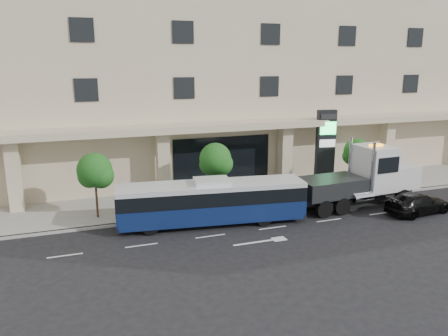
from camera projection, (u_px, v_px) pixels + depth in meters
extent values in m
plane|color=black|center=(262.00, 220.00, 28.09)|extent=(120.00, 120.00, 0.00)
cube|color=gray|center=(235.00, 197.00, 32.66)|extent=(120.00, 6.00, 0.15)
cube|color=gray|center=(251.00, 209.00, 29.91)|extent=(120.00, 0.30, 0.15)
cube|color=#C2B091|center=(195.00, 61.00, 39.96)|extent=(60.00, 15.00, 20.00)
cube|color=#C2B091|center=(227.00, 126.00, 33.11)|extent=(60.00, 2.80, 0.50)
cube|color=black|center=(222.00, 161.00, 34.90)|extent=(8.00, 0.12, 4.00)
cube|color=#C2B091|center=(14.00, 175.00, 28.90)|extent=(0.90, 0.90, 4.90)
cube|color=#C2B091|center=(163.00, 164.00, 32.11)|extent=(0.90, 0.90, 4.90)
cube|color=#C2B091|center=(285.00, 155.00, 35.32)|extent=(0.90, 0.90, 4.90)
cube|color=#C2B091|center=(387.00, 147.00, 38.54)|extent=(0.90, 0.90, 4.90)
cylinder|color=#422B19|center=(96.00, 196.00, 27.82)|extent=(0.14, 0.14, 2.80)
sphere|color=#184413|center=(95.00, 170.00, 27.41)|extent=(2.20, 2.20, 2.20)
sphere|color=#184413|center=(101.00, 175.00, 27.42)|extent=(1.65, 1.65, 1.65)
sphere|color=#184413|center=(90.00, 176.00, 27.60)|extent=(1.54, 1.54, 1.54)
cylinder|color=#422B19|center=(215.00, 184.00, 30.37)|extent=(0.14, 0.14, 2.94)
sphere|color=#184413|center=(215.00, 159.00, 29.95)|extent=(2.20, 2.20, 2.20)
sphere|color=#184413|center=(221.00, 164.00, 29.95)|extent=(1.65, 1.65, 1.65)
sphere|color=#184413|center=(210.00, 164.00, 30.13)|extent=(1.54, 1.54, 1.54)
cylinder|color=#422B19|center=(355.00, 172.00, 34.09)|extent=(0.14, 0.14, 2.73)
sphere|color=#184413|center=(357.00, 151.00, 33.70)|extent=(2.00, 2.00, 2.00)
sphere|color=#184413|center=(362.00, 155.00, 33.70)|extent=(1.50, 1.50, 1.50)
sphere|color=#184413|center=(351.00, 156.00, 33.87)|extent=(1.40, 1.40, 1.40)
cylinder|color=black|center=(150.00, 227.00, 25.52)|extent=(0.99, 0.41, 0.96)
cylinder|color=black|center=(149.00, 216.00, 27.44)|extent=(0.99, 0.41, 0.96)
cylinder|color=black|center=(264.00, 219.00, 26.93)|extent=(0.99, 0.41, 0.96)
cylinder|color=black|center=(255.00, 208.00, 28.85)|extent=(0.99, 0.41, 0.96)
cube|color=#0E1E50|center=(212.00, 210.00, 27.16)|extent=(11.77, 3.84, 1.16)
cube|color=black|center=(212.00, 195.00, 26.92)|extent=(11.77, 3.88, 0.87)
cube|color=silver|center=(212.00, 186.00, 26.78)|extent=(11.77, 3.84, 0.29)
cube|color=silver|center=(212.00, 181.00, 26.72)|extent=(2.30, 1.80, 0.29)
cube|color=#2D3033|center=(118.00, 224.00, 26.11)|extent=(0.44, 2.41, 0.29)
cube|color=#2D3033|center=(298.00, 211.00, 28.44)|extent=(0.44, 2.41, 0.29)
cube|color=#2D3033|center=(357.00, 194.00, 30.62)|extent=(9.22, 1.59, 0.43)
cube|color=silver|center=(397.00, 175.00, 31.68)|extent=(2.29, 2.60, 1.62)
cube|color=silver|center=(408.00, 174.00, 32.09)|extent=(0.20, 2.16, 1.29)
cube|color=silver|center=(374.00, 168.00, 30.70)|extent=(2.31, 2.81, 3.13)
cube|color=black|center=(386.00, 160.00, 30.97)|extent=(0.23, 2.38, 1.29)
cylinder|color=silver|center=(373.00, 169.00, 29.13)|extent=(0.20, 0.20, 3.67)
cylinder|color=silver|center=(350.00, 162.00, 31.26)|extent=(0.20, 0.20, 3.67)
cube|color=#2D3033|center=(330.00, 187.00, 29.57)|extent=(4.67, 2.84, 1.19)
cube|color=#2D3033|center=(297.00, 200.00, 28.76)|extent=(1.74, 0.40, 0.24)
cube|color=#2D3033|center=(288.00, 208.00, 28.62)|extent=(0.38, 1.95, 0.19)
cube|color=orange|center=(376.00, 145.00, 30.32)|extent=(0.99, 0.43, 0.15)
cylinder|color=black|center=(402.00, 197.00, 30.81)|extent=(1.20, 0.41, 1.19)
cylinder|color=black|center=(380.00, 189.00, 32.85)|extent=(1.20, 0.41, 1.19)
cylinder|color=black|center=(342.00, 206.00, 28.88)|extent=(1.20, 0.41, 1.19)
cylinder|color=black|center=(322.00, 197.00, 30.92)|extent=(1.20, 0.41, 1.19)
cylinder|color=black|center=(324.00, 209.00, 28.36)|extent=(1.20, 0.41, 1.19)
cylinder|color=black|center=(305.00, 199.00, 30.40)|extent=(1.20, 0.41, 1.19)
imported|color=black|center=(418.00, 203.00, 29.16)|extent=(5.07, 2.51, 1.42)
cube|color=black|center=(325.00, 148.00, 35.11)|extent=(1.58, 0.73, 6.07)
cube|color=#28F361|center=(328.00, 128.00, 34.47)|extent=(1.31, 0.26, 1.01)
cube|color=silver|center=(327.00, 143.00, 34.75)|extent=(1.31, 0.26, 0.61)
cube|color=#262628|center=(329.00, 117.00, 34.25)|extent=(1.31, 0.26, 0.40)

